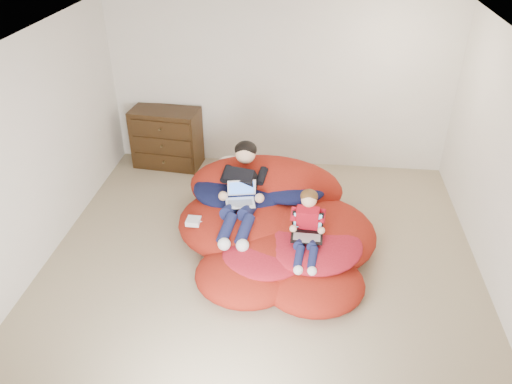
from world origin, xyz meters
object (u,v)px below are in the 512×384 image
(beanbag_pile, at_px, (273,225))
(dresser, at_px, (167,138))
(laptop_white, at_px, (241,196))
(younger_boy, at_px, (307,225))
(laptop_black, at_px, (307,230))
(older_boy, at_px, (242,187))

(beanbag_pile, bearing_deg, dresser, 134.25)
(dresser, height_order, laptop_white, dresser)
(younger_boy, height_order, laptop_white, younger_boy)
(dresser, xyz_separation_m, laptop_black, (2.19, -2.28, 0.10))
(laptop_black, bearing_deg, laptop_white, 150.01)
(dresser, relative_size, laptop_black, 3.01)
(laptop_white, distance_m, laptop_black, 0.92)
(beanbag_pile, distance_m, younger_boy, 0.69)
(laptop_black, bearing_deg, younger_boy, 90.00)
(beanbag_pile, bearing_deg, laptop_black, -47.65)
(older_boy, distance_m, younger_boy, 0.98)
(older_boy, bearing_deg, beanbag_pile, -19.00)
(younger_boy, bearing_deg, laptop_black, -90.00)
(beanbag_pile, bearing_deg, older_boy, 161.00)
(dresser, height_order, older_boy, older_boy)
(dresser, bearing_deg, laptop_black, -46.12)
(laptop_black, bearing_deg, older_boy, 143.83)
(beanbag_pile, bearing_deg, laptop_white, 178.39)
(laptop_black, bearing_deg, dresser, 133.88)
(laptop_white, bearing_deg, laptop_black, -29.99)
(dresser, xyz_separation_m, younger_boy, (2.19, -2.27, 0.16))
(dresser, relative_size, laptop_white, 2.80)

